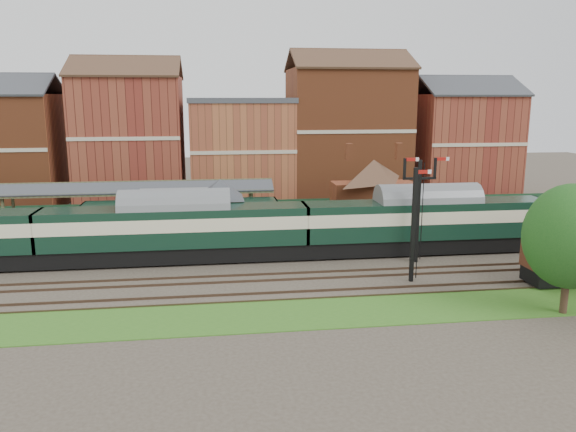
{
  "coord_description": "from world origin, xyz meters",
  "views": [
    {
      "loc": [
        -3.6,
        -43.03,
        12.59
      ],
      "look_at": [
        2.52,
        2.0,
        3.0
      ],
      "focal_mm": 35.0,
      "sensor_mm": 36.0,
      "label": 1
    }
  ],
  "objects": [
    {
      "name": "ground",
      "position": [
        0.0,
        0.0,
        0.0
      ],
      "size": [
        160.0,
        160.0,
        0.0
      ],
      "primitive_type": "plane",
      "color": "#473D33",
      "rests_on": "ground"
    },
    {
      "name": "grass_back",
      "position": [
        0.0,
        16.0,
        0.03
      ],
      "size": [
        90.0,
        4.5,
        0.06
      ],
      "primitive_type": "cube",
      "color": "#2D6619",
      "rests_on": "ground"
    },
    {
      "name": "grass_front",
      "position": [
        0.0,
        -12.0,
        0.03
      ],
      "size": [
        90.0,
        5.0,
        0.06
      ],
      "primitive_type": "cube",
      "color": "#2D6619",
      "rests_on": "ground"
    },
    {
      "name": "fence",
      "position": [
        0.0,
        18.0,
        0.75
      ],
      "size": [
        90.0,
        0.12,
        1.5
      ],
      "primitive_type": "cube",
      "color": "#193823",
      "rests_on": "ground"
    },
    {
      "name": "platform",
      "position": [
        -5.0,
        9.75,
        0.5
      ],
      "size": [
        55.0,
        3.4,
        1.0
      ],
      "primitive_type": "cube",
      "color": "#2D2D2D",
      "rests_on": "ground"
    },
    {
      "name": "signal_box",
      "position": [
        -3.0,
        3.25,
        3.19
      ],
      "size": [
        5.4,
        5.4,
        6.0
      ],
      "color": "#57694A",
      "rests_on": "ground"
    },
    {
      "name": "brick_hut",
      "position": [
        5.0,
        3.25,
        1.2
      ],
      "size": [
        3.2,
        2.64,
        2.94
      ],
      "color": "maroon",
      "rests_on": "ground"
    },
    {
      "name": "station_building",
      "position": [
        12.0,
        9.75,
        3.96
      ],
      "size": [
        8.1,
        8.1,
        5.9
      ],
      "color": "#9A4A27",
      "rests_on": "platform"
    },
    {
      "name": "canopy",
      "position": [
        -11.0,
        9.75,
        4.58
      ],
      "size": [
        26.0,
        3.89,
        4.08
      ],
      "color": "#505132",
      "rests_on": "platform"
    },
    {
      "name": "semaphore_bracket",
      "position": [
        12.04,
        -2.5,
        4.63
      ],
      "size": [
        3.6,
        0.25,
        8.18
      ],
      "color": "black",
      "rests_on": "ground"
    },
    {
      "name": "semaphore_siding",
      "position": [
        10.02,
        -7.0,
        4.16
      ],
      "size": [
        1.23,
        0.25,
        8.0
      ],
      "color": "black",
      "rests_on": "ground"
    },
    {
      "name": "town_backdrop",
      "position": [
        -0.18,
        25.0,
        7.0
      ],
      "size": [
        69.0,
        10.0,
        16.0
      ],
      "color": "#9A4A27",
      "rests_on": "ground"
    },
    {
      "name": "dmu_train",
      "position": [
        -6.51,
        0.0,
        2.71
      ],
      "size": [
        60.8,
        3.19,
        4.67
      ],
      "color": "black",
      "rests_on": "ground"
    },
    {
      "name": "platform_railcar",
      "position": [
        -6.38,
        6.5,
        2.29
      ],
      "size": [
        16.95,
        2.67,
        3.9
      ],
      "color": "black",
      "rests_on": "ground"
    },
    {
      "name": "goods_van_a",
      "position": [
        20.9,
        -9.0,
        2.23
      ],
      "size": [
        6.5,
        2.82,
        3.95
      ],
      "color": "black",
      "rests_on": "ground"
    },
    {
      "name": "tree_far",
      "position": [
        16.89,
        -14.02,
        4.73
      ],
      "size": [
        5.36,
        5.36,
        7.82
      ],
      "color": "#382619",
      "rests_on": "ground"
    }
  ]
}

